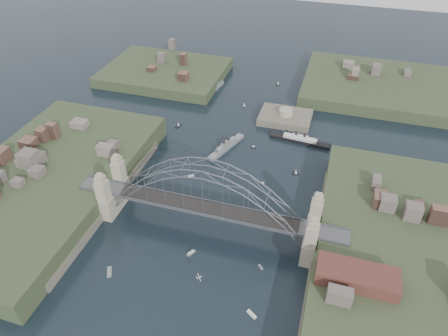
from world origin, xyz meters
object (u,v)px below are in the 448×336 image
naval_cruiser_near (226,147)px  naval_cruiser_far (214,89)px  fort_island (285,121)px  wharf_shed (357,276)px  ocean_liner (300,140)px  bridge (206,198)px

naval_cruiser_near → naval_cruiser_far: naval_cruiser_near is taller
fort_island → naval_cruiser_far: size_ratio=1.24×
wharf_shed → naval_cruiser_far: wharf_shed is taller
naval_cruiser_far → wharf_shed: bearing=-55.5°
ocean_liner → fort_island: bearing=120.3°
bridge → ocean_liner: size_ratio=3.42×
wharf_shed → naval_cruiser_near: wharf_shed is taller
bridge → fort_island: bearing=80.3°
bridge → naval_cruiser_far: 92.28m
bridge → fort_island: bridge is taller
fort_island → naval_cruiser_near: size_ratio=1.08×
naval_cruiser_near → naval_cruiser_far: 49.46m
naval_cruiser_near → ocean_liner: naval_cruiser_near is taller
naval_cruiser_far → bridge: bearing=-73.5°
bridge → naval_cruiser_far: size_ratio=4.73×
naval_cruiser_near → ocean_liner: bearing=25.6°
fort_island → naval_cruiser_far: 42.03m
fort_island → ocean_liner: size_ratio=0.89×
naval_cruiser_near → fort_island: bearing=56.3°
wharf_shed → naval_cruiser_near: size_ratio=0.98×
bridge → naval_cruiser_near: (-6.44, 42.38, -11.36)m
wharf_shed → ocean_liner: size_ratio=0.81×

